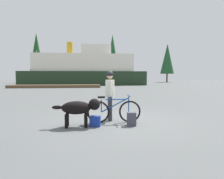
{
  "coord_description": "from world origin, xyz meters",
  "views": [
    {
      "loc": [
        -0.78,
        -6.58,
        1.55
      ],
      "look_at": [
        -0.02,
        0.44,
        1.08
      ],
      "focal_mm": 30.66,
      "sensor_mm": 36.0,
      "label": 1
    }
  ],
  "objects_px": {
    "person_cyclist": "(110,91)",
    "handbag_pannier": "(95,121)",
    "sailboat_moored": "(37,82)",
    "ferry_boat": "(85,70)",
    "backpack": "(131,119)",
    "dog": "(79,108)",
    "bicycle": "(114,111)"
  },
  "relations": [
    {
      "from": "bicycle",
      "to": "person_cyclist",
      "type": "relative_size",
      "value": 1.03
    },
    {
      "from": "bicycle",
      "to": "backpack",
      "type": "xyz_separation_m",
      "value": [
        0.51,
        -0.43,
        -0.19
      ]
    },
    {
      "from": "bicycle",
      "to": "ferry_boat",
      "type": "distance_m",
      "value": 31.64
    },
    {
      "from": "bicycle",
      "to": "handbag_pannier",
      "type": "distance_m",
      "value": 0.79
    },
    {
      "from": "backpack",
      "to": "ferry_boat",
      "type": "distance_m",
      "value": 32.12
    },
    {
      "from": "dog",
      "to": "handbag_pannier",
      "type": "relative_size",
      "value": 4.43
    },
    {
      "from": "handbag_pannier",
      "to": "backpack",
      "type": "bearing_deg",
      "value": -0.71
    },
    {
      "from": "backpack",
      "to": "sailboat_moored",
      "type": "relative_size",
      "value": 0.05
    },
    {
      "from": "backpack",
      "to": "sailboat_moored",
      "type": "bearing_deg",
      "value": 109.53
    },
    {
      "from": "handbag_pannier",
      "to": "ferry_boat",
      "type": "bearing_deg",
      "value": 92.44
    },
    {
      "from": "bicycle",
      "to": "dog",
      "type": "height_order",
      "value": "bicycle"
    },
    {
      "from": "dog",
      "to": "backpack",
      "type": "xyz_separation_m",
      "value": [
        1.63,
        -0.04,
        -0.38
      ]
    },
    {
      "from": "person_cyclist",
      "to": "handbag_pannier",
      "type": "distance_m",
      "value": 1.33
    },
    {
      "from": "person_cyclist",
      "to": "sailboat_moored",
      "type": "distance_m",
      "value": 36.39
    },
    {
      "from": "ferry_boat",
      "to": "backpack",
      "type": "bearing_deg",
      "value": -85.51
    },
    {
      "from": "backpack",
      "to": "handbag_pannier",
      "type": "bearing_deg",
      "value": 179.29
    },
    {
      "from": "ferry_boat",
      "to": "sailboat_moored",
      "type": "height_order",
      "value": "ferry_boat"
    },
    {
      "from": "dog",
      "to": "sailboat_moored",
      "type": "relative_size",
      "value": 0.17
    },
    {
      "from": "handbag_pannier",
      "to": "ferry_boat",
      "type": "distance_m",
      "value": 32.04
    },
    {
      "from": "dog",
      "to": "ferry_boat",
      "type": "height_order",
      "value": "ferry_boat"
    },
    {
      "from": "bicycle",
      "to": "backpack",
      "type": "height_order",
      "value": "bicycle"
    },
    {
      "from": "person_cyclist",
      "to": "dog",
      "type": "distance_m",
      "value": 1.38
    },
    {
      "from": "ferry_boat",
      "to": "sailboat_moored",
      "type": "relative_size",
      "value": 2.61
    },
    {
      "from": "person_cyclist",
      "to": "handbag_pannier",
      "type": "height_order",
      "value": "person_cyclist"
    },
    {
      "from": "person_cyclist",
      "to": "dog",
      "type": "xyz_separation_m",
      "value": [
        -1.03,
        -0.79,
        -0.47
      ]
    },
    {
      "from": "person_cyclist",
      "to": "handbag_pannier",
      "type": "xyz_separation_m",
      "value": [
        -0.54,
        -0.82,
        -0.9
      ]
    },
    {
      "from": "handbag_pannier",
      "to": "sailboat_moored",
      "type": "distance_m",
      "value": 36.99
    },
    {
      "from": "handbag_pannier",
      "to": "sailboat_moored",
      "type": "bearing_deg",
      "value": 107.86
    },
    {
      "from": "dog",
      "to": "backpack",
      "type": "distance_m",
      "value": 1.68
    },
    {
      "from": "ferry_boat",
      "to": "bicycle",
      "type": "bearing_deg",
      "value": -86.38
    },
    {
      "from": "person_cyclist",
      "to": "ferry_boat",
      "type": "xyz_separation_m",
      "value": [
        -1.9,
        31.09,
        1.76
      ]
    },
    {
      "from": "person_cyclist",
      "to": "backpack",
      "type": "relative_size",
      "value": 4.15
    }
  ]
}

